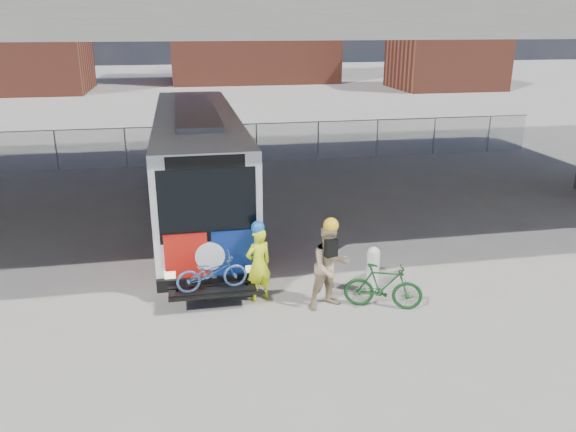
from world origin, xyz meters
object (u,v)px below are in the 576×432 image
object	(u,v)px
bollard	(373,268)
bike_parked	(383,286)
cyclist_tan	(330,266)
bus	(198,157)
cyclist_hivis	(258,262)

from	to	relation	value
bollard	bike_parked	size ratio (longest dim) A/B	0.66
bollard	cyclist_tan	world-z (taller)	cyclist_tan
bus	bike_parked	bearing A→B (deg)	-62.05
cyclist_hivis	cyclist_tan	distance (m)	1.70
bollard	cyclist_hivis	world-z (taller)	cyclist_hivis
bus	bollard	xyz separation A→B (m)	(3.89, -6.49, -1.47)
bus	bollard	world-z (taller)	bus
bus	cyclist_hivis	size ratio (longest dim) A/B	6.50
bollard	cyclist_hivis	distance (m)	2.81
cyclist_hivis	bollard	bearing A→B (deg)	154.05
cyclist_tan	bike_parked	world-z (taller)	cyclist_tan
bollard	bike_parked	bearing A→B (deg)	-91.54
bus	cyclist_hivis	distance (m)	6.53
cyclist_hivis	cyclist_tan	world-z (taller)	cyclist_tan
bus	cyclist_tan	bearing A→B (deg)	-69.13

